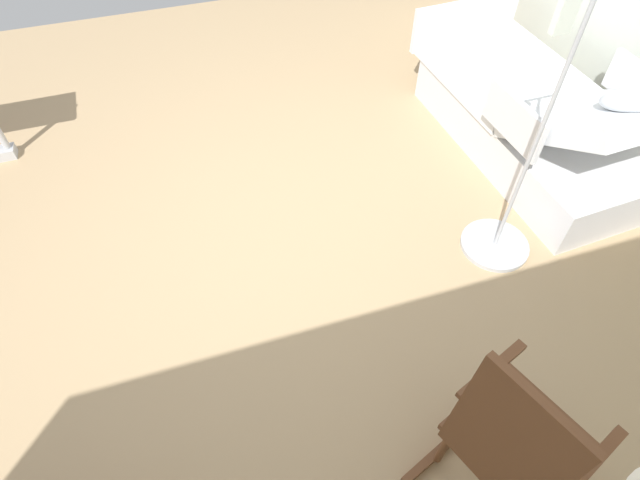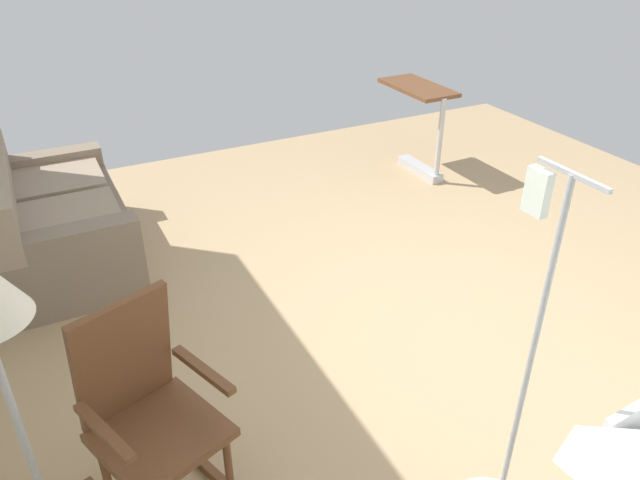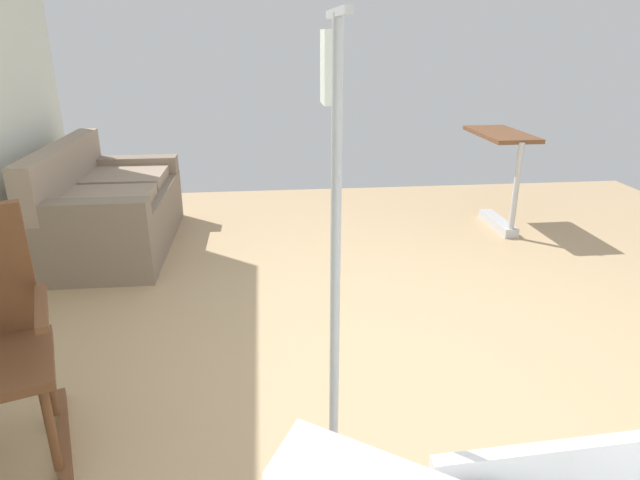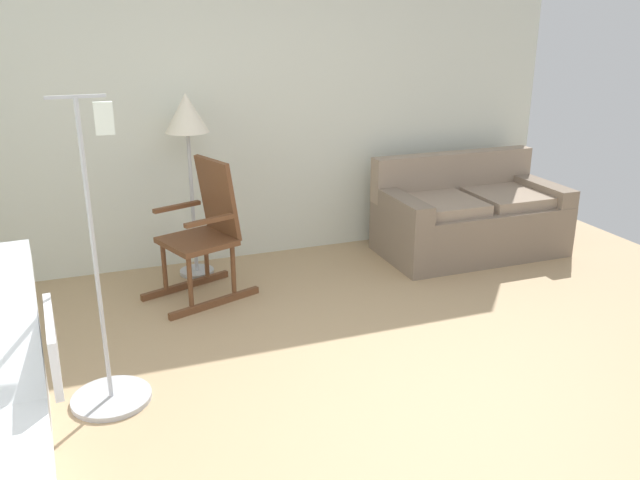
# 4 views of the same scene
# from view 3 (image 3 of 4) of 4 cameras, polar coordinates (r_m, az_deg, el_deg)

# --- Properties ---
(ground_plane) EXTENTS (6.96, 6.96, 0.00)m
(ground_plane) POSITION_cam_3_polar(r_m,az_deg,el_deg) (3.06, 8.74, -11.99)
(ground_plane) COLOR tan
(couch) EXTENTS (1.60, 0.86, 0.85)m
(couch) POSITION_cam_3_polar(r_m,az_deg,el_deg) (4.72, -21.08, 2.82)
(couch) COLOR #7D6C5C
(couch) RESTS_ON ground
(overbed_table) EXTENTS (0.84, 0.41, 0.84)m
(overbed_table) POSITION_cam_3_polar(r_m,az_deg,el_deg) (5.13, 18.39, 7.13)
(overbed_table) COLOR #B2B5BA
(overbed_table) RESTS_ON ground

